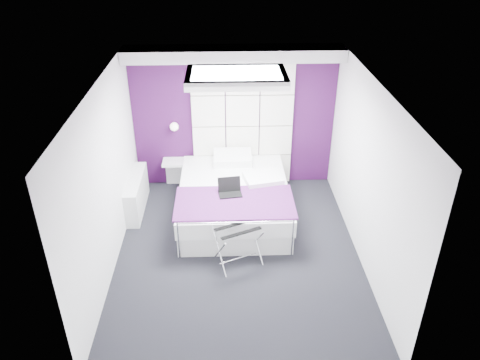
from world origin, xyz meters
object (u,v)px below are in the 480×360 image
at_px(bed, 234,199).
at_px(luggage_rack, 238,245).
at_px(laptop, 230,190).
at_px(wall_lamp, 174,126).
at_px(radiator, 137,194).
at_px(nightstand, 175,162).

relative_size(bed, luggage_rack, 3.62).
xyz_separation_m(luggage_rack, laptop, (-0.09, 0.93, 0.38)).
relative_size(wall_lamp, radiator, 0.12).
bearing_deg(wall_lamp, radiator, -130.10).
distance_m(radiator, nightstand, 0.96).
height_order(radiator, bed, bed).
bearing_deg(bed, nightstand, 137.11).
bearing_deg(bed, wall_lamp, 134.81).
height_order(wall_lamp, bed, wall_lamp).
distance_m(wall_lamp, nightstand, 0.70).
height_order(nightstand, laptop, laptop).
height_order(radiator, luggage_rack, luggage_rack).
distance_m(wall_lamp, luggage_rack, 2.64).
height_order(radiator, nightstand, radiator).
height_order(bed, laptop, laptop).
xyz_separation_m(bed, luggage_rack, (0.03, -1.23, -0.03)).
relative_size(luggage_rack, laptop, 1.71).
relative_size(bed, nightstand, 5.14).
height_order(bed, nightstand, bed).
bearing_deg(luggage_rack, nightstand, 92.40).
xyz_separation_m(radiator, luggage_rack, (1.68, -1.49, 0.00)).
height_order(wall_lamp, luggage_rack, wall_lamp).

